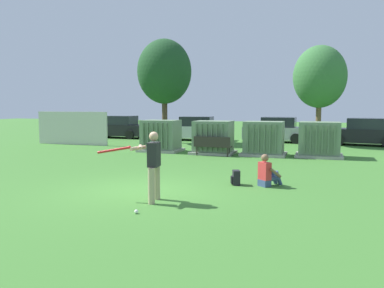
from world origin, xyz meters
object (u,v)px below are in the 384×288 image
object	(u,v)px
parked_car_leftmost	(119,128)
transformer_mid_east	(264,139)
transformer_west	(161,136)
park_bench	(212,145)
backpack	(236,178)
sports_ball	(136,212)
parked_car_left_of_center	(195,129)
seated_spectator	(267,173)
parked_car_right_of_center	(277,130)
parked_car_rightmost	(364,133)
transformer_east	(319,140)
batter	(152,163)
transformer_mid_west	(213,138)

from	to	relation	value
parked_car_leftmost	transformer_mid_east	bearing A→B (deg)	-30.77
transformer_west	transformer_mid_east	world-z (taller)	same
park_bench	transformer_west	bearing A→B (deg)	161.65
park_bench	backpack	bearing A→B (deg)	-68.65
park_bench	sports_ball	bearing A→B (deg)	-84.26
backpack	transformer_west	bearing A→B (deg)	127.07
transformer_mid_east	parked_car_left_of_center	world-z (taller)	same
seated_spectator	parked_car_left_of_center	distance (m)	15.46
parked_car_right_of_center	parked_car_rightmost	xyz separation A→B (m)	(5.18, -0.50, 0.00)
transformer_mid_east	transformer_east	size ratio (longest dim) A/B	1.00
park_bench	parked_car_leftmost	xyz separation A→B (m)	(-9.22, 7.87, 0.22)
parked_car_left_of_center	sports_ball	bearing A→B (deg)	-76.24
seated_spectator	backpack	bearing A→B (deg)	-172.17
transformer_west	batter	xyz separation A→B (m)	(3.94, -9.92, 0.19)
transformer_mid_west	sports_ball	world-z (taller)	transformer_mid_west
seated_spectator	parked_car_rightmost	bearing A→B (deg)	74.03
parked_car_rightmost	parked_car_right_of_center	bearing A→B (deg)	174.50
backpack	parked_car_rightmost	distance (m)	14.76
parked_car_leftmost	backpack	bearing A→B (deg)	-50.44
transformer_west	transformer_mid_west	world-z (taller)	same
transformer_mid_east	parked_car_leftmost	distance (m)	13.36
transformer_mid_west	parked_car_leftmost	size ratio (longest dim) A/B	0.50
parked_car_rightmost	parked_car_leftmost	bearing A→B (deg)	179.32
backpack	parked_car_right_of_center	bearing A→B (deg)	91.27
sports_ball	parked_car_left_of_center	bearing A→B (deg)	103.76
transformer_mid_east	transformer_mid_west	bearing A→B (deg)	-176.32
parked_car_right_of_center	backpack	bearing A→B (deg)	-88.73
transformer_mid_west	parked_car_leftmost	xyz separation A→B (m)	(-9.03, 6.99, -0.04)
transformer_mid_west	batter	size ratio (longest dim) A/B	1.21
sports_ball	parked_car_leftmost	xyz separation A→B (m)	(-10.23, 17.90, 0.71)
transformer_east	batter	world-z (taller)	batter
park_bench	parked_car_left_of_center	world-z (taller)	parked_car_left_of_center
parked_car_right_of_center	seated_spectator	bearing A→B (deg)	-85.06
transformer_west	parked_car_right_of_center	size ratio (longest dim) A/B	0.49
transformer_mid_west	parked_car_rightmost	distance (m)	10.12
transformer_east	parked_car_rightmost	distance (m)	6.89
transformer_mid_west	park_bench	size ratio (longest dim) A/B	1.15
parked_car_right_of_center	sports_ball	bearing A→B (deg)	-93.51
transformer_mid_west	parked_car_left_of_center	xyz separation A→B (m)	(-3.16, 6.91, -0.04)
parked_car_rightmost	seated_spectator	bearing A→B (deg)	-105.97
transformer_mid_east	batter	world-z (taller)	batter
transformer_west	transformer_mid_west	xyz separation A→B (m)	(2.85, -0.14, 0.00)
parked_car_leftmost	transformer_west	bearing A→B (deg)	-47.99
transformer_mid_east	transformer_west	bearing A→B (deg)	-179.78
transformer_west	batter	size ratio (longest dim) A/B	1.21
transformer_east	seated_spectator	size ratio (longest dim) A/B	2.18
sports_ball	seated_spectator	bearing A→B (deg)	58.93
batter	backpack	bearing A→B (deg)	59.68
sports_ball	parked_car_right_of_center	world-z (taller)	parked_car_right_of_center
transformer_west	transformer_mid_east	xyz separation A→B (m)	(5.31, 0.02, 0.00)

